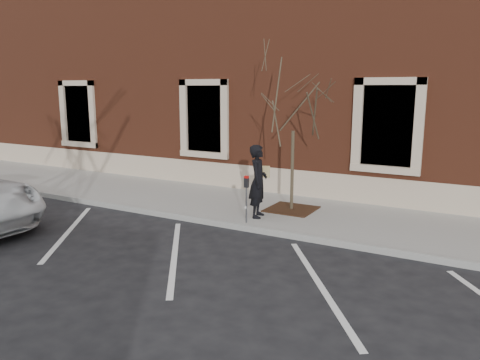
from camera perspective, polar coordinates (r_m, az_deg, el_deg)
The scene contains 9 objects.
ground at distance 11.76m, azimuth -1.44°, elevation -5.76°, with size 120.00×120.00×0.00m, color #28282B.
sidewalk_near at distance 13.21m, azimuth 2.45°, elevation -3.52°, with size 40.00×3.50×0.15m, color gray.
curb_near at distance 11.70m, azimuth -1.57°, elevation -5.47°, with size 40.00×0.12×0.15m, color #9E9E99.
parking_stripes at distance 10.03m, azimuth -7.97°, elevation -8.89°, with size 28.00×4.40×0.01m, color silver, non-canonical shape.
building_civic at distance 18.33m, azimuth 11.31°, elevation 12.77°, with size 40.00×8.62×8.00m.
man at distance 11.92m, azimuth 2.23°, elevation -0.16°, with size 0.68×0.45×1.87m, color black.
parking_meter at distance 11.40m, azimuth 0.79°, elevation -1.27°, with size 0.11×0.08×1.18m.
tree_grate at distance 12.88m, azimuth 6.28°, elevation -3.54°, with size 1.25×1.25×0.03m, color #392212.
sapling at distance 12.47m, azimuth 6.55°, elevation 8.65°, with size 2.35×2.35×3.92m.
Camera 1 is at (5.77, -9.65, 3.43)m, focal length 35.00 mm.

